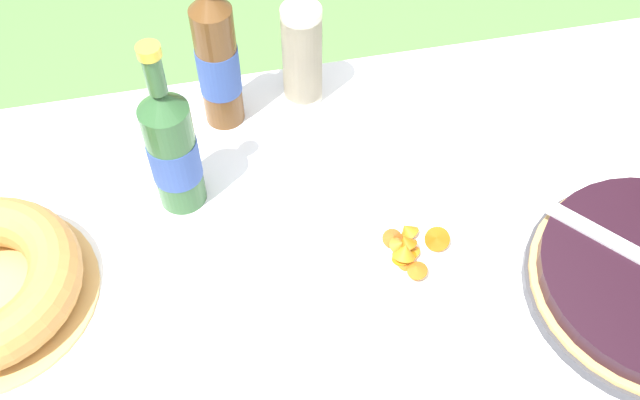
{
  "coord_description": "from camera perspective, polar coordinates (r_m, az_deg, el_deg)",
  "views": [
    {
      "loc": [
        -0.18,
        -0.56,
        1.7
      ],
      "look_at": [
        -0.03,
        0.11,
        0.82
      ],
      "focal_mm": 40.0,
      "sensor_mm": 36.0,
      "label": 1
    }
  ],
  "objects": [
    {
      "name": "tablecloth",
      "position": [
        1.12,
        2.74,
        -6.47
      ],
      "size": [
        1.59,
        0.98,
        0.1
      ],
      "color": "white",
      "rests_on": "garden_table"
    },
    {
      "name": "cider_bottle_green",
      "position": [
        1.13,
        -11.74,
        4.05
      ],
      "size": [
        0.08,
        0.08,
        0.32
      ],
      "color": "#2D562D",
      "rests_on": "tablecloth"
    },
    {
      "name": "garden_table",
      "position": [
        1.18,
        2.63,
        -8.05
      ],
      "size": [
        1.58,
        0.97,
        0.76
      ],
      "color": "brown",
      "rests_on": "ground_plane"
    },
    {
      "name": "snack_plate_left",
      "position": [
        1.12,
        6.8,
        -4.36
      ],
      "size": [
        0.22,
        0.22,
        0.06
      ],
      "color": "white",
      "rests_on": "tablecloth"
    },
    {
      "name": "cider_bottle_amber",
      "position": [
        1.24,
        -8.23,
        11.12
      ],
      "size": [
        0.07,
        0.07,
        0.36
      ],
      "color": "brown",
      "rests_on": "tablecloth"
    },
    {
      "name": "cup_stack",
      "position": [
        1.29,
        -1.41,
        11.49
      ],
      "size": [
        0.07,
        0.07,
        0.2
      ],
      "color": "beige",
      "rests_on": "tablecloth"
    }
  ]
}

